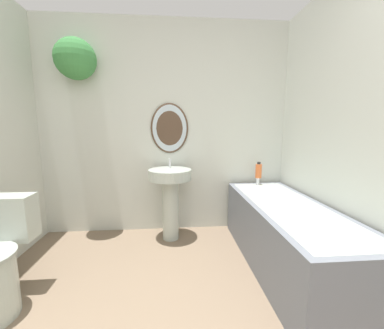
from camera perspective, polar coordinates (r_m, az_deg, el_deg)
The scene contains 5 objects.
wall_back at distance 2.76m, azimuth -9.17°, elevation 10.64°, with size 2.91×0.41×2.40m.
wall_right at distance 2.04m, azimuth 36.98°, elevation 6.78°, with size 0.06×2.54×2.40m.
pedestal_sink at distance 2.56m, azimuth -5.30°, elevation -6.50°, with size 0.46×0.46×0.88m.
bathtub at distance 2.28m, azimuth 22.07°, elevation -15.53°, with size 0.64×1.69×0.64m.
shampoo_bottle at distance 2.84m, azimuth 15.84°, elevation -1.44°, with size 0.07×0.07×0.18m.
Camera 1 is at (0.07, -0.32, 1.21)m, focal length 22.00 mm.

